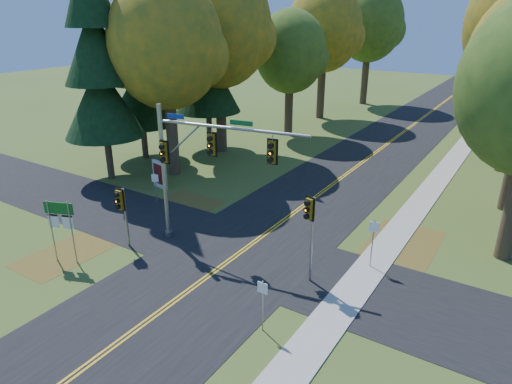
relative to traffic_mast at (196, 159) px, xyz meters
The scene contains 25 objects.
ground 5.54m from the traffic_mast, 32.58° to the right, with size 160.00×160.00×0.00m, color #405B20.
road_main 5.53m from the traffic_mast, 32.58° to the right, with size 8.00×160.00×0.02m, color black.
road_cross 5.33m from the traffic_mast, 10.68° to the left, with size 60.00×6.00×0.02m, color black.
centerline_left 5.47m from the traffic_mast, 33.69° to the right, with size 0.10×160.00×0.01m, color gold.
centerline_right 5.56m from the traffic_mast, 31.53° to the right, with size 0.10×160.00×0.01m, color gold.
sidewalk_east 9.94m from the traffic_mast, 10.16° to the right, with size 1.60×160.00×0.06m, color #9E998E.
leaf_patch_w_near 6.71m from the traffic_mast, 148.98° to the left, with size 4.00×6.00×0.00m, color brown.
leaf_patch_e 11.28m from the traffic_mast, 25.80° to the left, with size 3.50×8.00×0.00m, color brown.
leaf_patch_w_far 8.30m from the traffic_mast, 138.20° to the right, with size 3.00×5.00×0.00m, color brown.
tree_w_a 12.64m from the traffic_mast, 138.02° to the left, with size 8.00×8.00×14.15m.
tree_w_b 18.32m from the traffic_mast, 122.26° to the left, with size 8.60×8.60×15.38m.
tree_w_c 24.22m from the traffic_mast, 107.26° to the left, with size 6.80×6.80×11.91m.
tree_w_d 32.95m from the traffic_mast, 103.69° to the left, with size 8.20×8.20×14.56m.
tree_w_e 43.37m from the traffic_mast, 98.70° to the left, with size 8.40×8.40×14.97m.
pine_a 13.62m from the traffic_mast, 159.76° to the left, with size 5.60×5.60×19.48m.
pine_b 16.90m from the traffic_mast, 145.16° to the left, with size 5.60×5.60×17.31m.
pine_c 18.59m from the traffic_mast, 126.21° to the left, with size 5.60×5.60×20.56m.
traffic_mast is the anchor object (origin of this frame).
east_signal_pole 6.74m from the traffic_mast, ahead, with size 0.48×0.57×4.29m.
ped_signal_pole 4.46m from the traffic_mast, 140.13° to the right, with size 0.53×0.62×3.38m.
route_sign_cluster 7.14m from the traffic_mast, 131.51° to the right, with size 1.43×0.61×3.26m.
info_kiosk 9.81m from the traffic_mast, 146.85° to the left, with size 1.43×0.48×1.97m.
reg_sign_e_north 9.43m from the traffic_mast, 16.77° to the left, with size 0.48×0.13×2.52m.
reg_sign_e_south 8.50m from the traffic_mast, 32.85° to the right, with size 0.43×0.07×2.26m.
reg_sign_w 6.50m from the traffic_mast, 157.16° to the left, with size 0.43×0.18×2.35m.
Camera 1 is at (11.87, -15.17, 11.73)m, focal length 32.00 mm.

